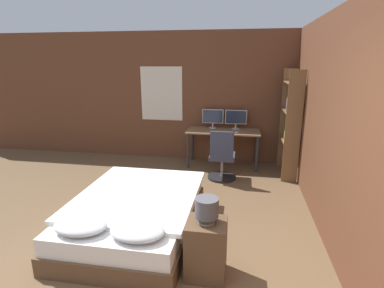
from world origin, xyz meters
name	(u,v)px	position (x,y,z in m)	size (l,w,h in m)	color
wall_back	(203,98)	(-0.01, 4.33, 1.35)	(12.00, 0.08, 2.70)	brown
wall_side_right	(338,131)	(1.90, 1.50, 1.35)	(0.06, 12.00, 2.70)	brown
bed	(136,214)	(-0.42, 1.26, 0.24)	(1.46, 2.05, 0.55)	brown
nightstand	(206,249)	(0.55, 0.61, 0.29)	(0.39, 0.37, 0.59)	brown
bedside_lamp	(207,208)	(0.55, 0.61, 0.74)	(0.23, 0.23, 0.25)	gray
desk	(223,135)	(0.47, 3.95, 0.65)	(1.46, 0.62, 0.74)	#846042
monitor_left	(213,117)	(0.23, 4.16, 0.97)	(0.44, 0.16, 0.39)	#B7B7BC
monitor_right	(236,118)	(0.71, 4.16, 0.97)	(0.44, 0.16, 0.39)	#B7B7BC
keyboard	(223,132)	(0.47, 3.75, 0.75)	(0.37, 0.13, 0.02)	#B7B7BC
computer_mouse	(237,133)	(0.74, 3.75, 0.76)	(0.07, 0.05, 0.04)	#B7B7BC
office_chair	(222,160)	(0.51, 3.19, 0.37)	(0.52, 0.52, 0.93)	black
bookshelf	(291,119)	(1.71, 3.59, 1.08)	(0.27, 0.82, 1.96)	brown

